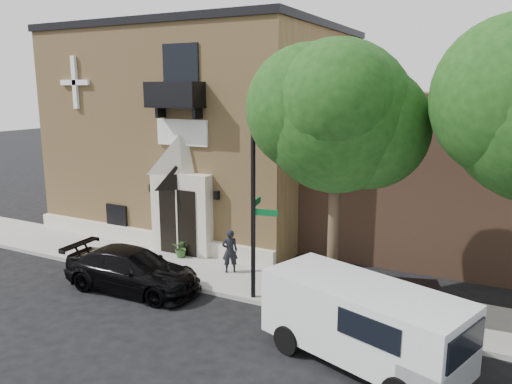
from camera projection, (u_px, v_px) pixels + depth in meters
ground at (160, 283)px, 17.11m from camera, size 120.00×120.00×0.00m
sidewalk at (208, 272)px, 17.94m from camera, size 42.00×3.00×0.15m
church at (210, 128)px, 24.41m from camera, size 12.20×11.01×9.30m
street_tree_left at (337, 115)px, 13.47m from camera, size 4.97×4.38×7.77m
black_sedan at (132, 270)px, 16.45m from camera, size 4.87×2.19×1.39m
cargo_van at (369, 323)px, 11.78m from camera, size 5.27×3.41×2.01m
street_sign at (254, 214)px, 15.11m from camera, size 0.94×0.84×5.33m
fire_hydrant at (321, 292)px, 14.97m from camera, size 0.48×0.38×0.84m
dumpster at (408, 301)px, 14.03m from camera, size 1.84×1.36×1.07m
planter at (181, 248)px, 19.25m from camera, size 0.81×0.76×0.74m
pedestrian_near at (230, 251)px, 17.60m from camera, size 0.68×0.65×1.56m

